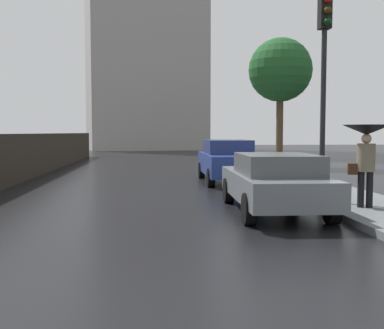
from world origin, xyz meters
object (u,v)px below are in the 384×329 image
(traffic_light, at_px, (324,61))
(car_blue_far_ahead, at_px, (228,160))
(street_tree_far, at_px, (280,71))
(car_grey_mid_road, at_px, (274,181))
(pedestrian_with_umbrella_near, at_px, (366,143))

(traffic_light, bearing_deg, car_blue_far_ahead, 102.89)
(traffic_light, height_order, street_tree_far, street_tree_far)
(street_tree_far, bearing_deg, car_blue_far_ahead, -118.45)
(car_grey_mid_road, height_order, street_tree_far, street_tree_far)
(pedestrian_with_umbrella_near, xyz_separation_m, street_tree_far, (1.87, 13.53, 3.29))
(car_grey_mid_road, xyz_separation_m, traffic_light, (1.29, 0.62, 2.69))
(car_blue_far_ahead, xyz_separation_m, traffic_light, (1.29, -5.65, 2.60))
(car_grey_mid_road, relative_size, street_tree_far, 0.67)
(car_blue_far_ahead, height_order, traffic_light, traffic_light)
(pedestrian_with_umbrella_near, relative_size, street_tree_far, 0.27)
(car_grey_mid_road, distance_m, street_tree_far, 14.34)
(car_grey_mid_road, relative_size, car_blue_far_ahead, 0.96)
(traffic_light, bearing_deg, street_tree_far, 78.93)
(car_grey_mid_road, relative_size, pedestrian_with_umbrella_near, 2.44)
(pedestrian_with_umbrella_near, bearing_deg, car_grey_mid_road, 2.22)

